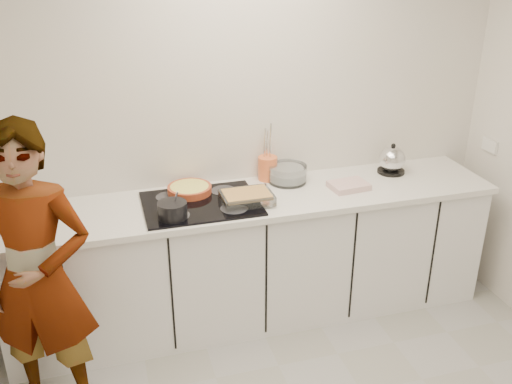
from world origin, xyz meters
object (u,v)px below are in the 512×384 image
object	(u,v)px
kettle	(392,160)
saucepan	(172,210)
utensil_crock	(268,168)
hob	(201,203)
mixing_bowl	(288,174)
baking_dish	(247,197)
cook	(38,278)
tart_dish	(190,189)

from	to	relation	value
kettle	saucepan	bearing A→B (deg)	-169.09
utensil_crock	hob	bearing A→B (deg)	-152.29
mixing_bowl	kettle	bearing A→B (deg)	-3.29
hob	baking_dish	bearing A→B (deg)	-13.73
hob	utensil_crock	bearing A→B (deg)	27.71
saucepan	cook	world-z (taller)	cook
hob	cook	bearing A→B (deg)	-152.75
hob	utensil_crock	world-z (taller)	utensil_crock
baking_dish	utensil_crock	world-z (taller)	utensil_crock
saucepan	kettle	xyz separation A→B (m)	(1.60, 0.31, 0.03)
hob	tart_dish	distance (m)	0.18
baking_dish	cook	world-z (taller)	cook
tart_dish	cook	distance (m)	1.13
tart_dish	cook	size ratio (longest dim) A/B	0.21
mixing_bowl	kettle	world-z (taller)	kettle
hob	kettle	distance (m)	1.41
cook	tart_dish	bearing A→B (deg)	54.54
tart_dish	saucepan	bearing A→B (deg)	-115.79
hob	utensil_crock	distance (m)	0.59
tart_dish	saucepan	world-z (taller)	saucepan
hob	baking_dish	distance (m)	0.29
kettle	utensil_crock	xyz separation A→B (m)	(-0.88, 0.12, -0.01)
saucepan	hob	bearing A→B (deg)	38.57
hob	baking_dish	world-z (taller)	baking_dish
baking_dish	saucepan	bearing A→B (deg)	-169.32
hob	cook	distance (m)	1.07
baking_dish	utensil_crock	distance (m)	0.42
tart_dish	utensil_crock	world-z (taller)	utensil_crock
mixing_bowl	hob	bearing A→B (deg)	-163.16
baking_dish	kettle	size ratio (longest dim) A/B	1.27
hob	utensil_crock	size ratio (longest dim) A/B	4.38
utensil_crock	cook	xyz separation A→B (m)	(-1.48, -0.76, -0.15)
baking_dish	tart_dish	bearing A→B (deg)	143.67
tart_dish	kettle	world-z (taller)	kettle
baking_dish	cook	bearing A→B (deg)	-161.10
saucepan	kettle	bearing A→B (deg)	10.91
utensil_crock	cook	distance (m)	1.67
tart_dish	cook	world-z (taller)	cook
tart_dish	kettle	size ratio (longest dim) A/B	1.43
hob	saucepan	distance (m)	0.26
baking_dish	mixing_bowl	xyz separation A→B (m)	(0.36, 0.26, 0.01)
mixing_bowl	cook	bearing A→B (deg)	-156.75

